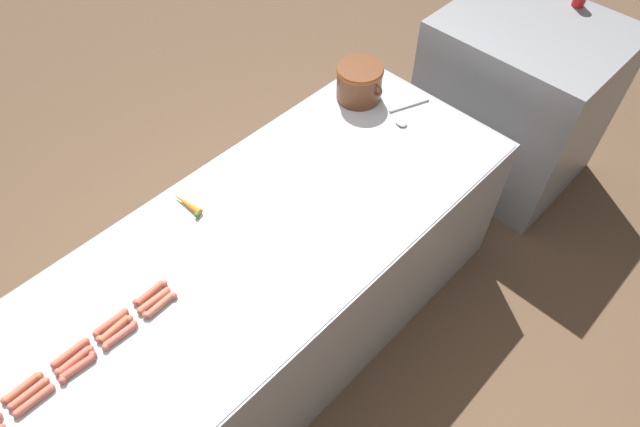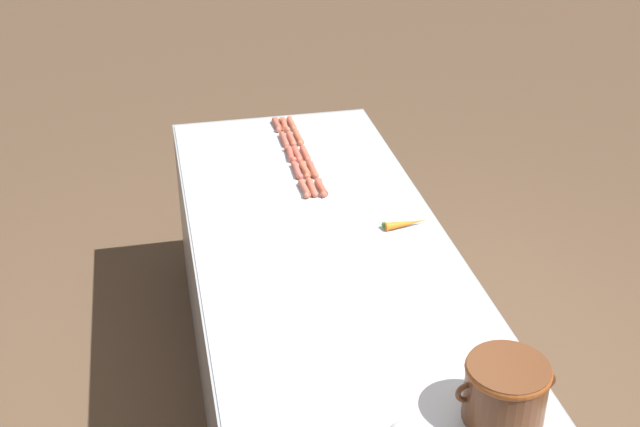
% 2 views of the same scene
% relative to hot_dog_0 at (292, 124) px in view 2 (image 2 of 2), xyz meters
% --- Properties ---
extents(ground_plane, '(20.00, 20.00, 0.00)m').
position_rel_hot_dog_0_xyz_m(ground_plane, '(0.08, 1.08, -0.84)').
color(ground_plane, brown).
extents(griddle_counter, '(0.94, 2.45, 0.83)m').
position_rel_hot_dog_0_xyz_m(griddle_counter, '(0.08, 1.08, -0.43)').
color(griddle_counter, '#9EA0A5').
rests_on(griddle_counter, ground_plane).
extents(hot_dog_0, '(0.03, 0.14, 0.03)m').
position_rel_hot_dog_0_xyz_m(hot_dog_0, '(0.00, 0.00, 0.00)').
color(hot_dog_0, '#C0674A').
rests_on(hot_dog_0, griddle_counter).
extents(hot_dog_1, '(0.03, 0.14, 0.03)m').
position_rel_hot_dog_0_xyz_m(hot_dog_1, '(-0.00, 0.16, 0.00)').
color(hot_dog_1, '#C7674A').
rests_on(hot_dog_1, griddle_counter).
extents(hot_dog_2, '(0.03, 0.14, 0.03)m').
position_rel_hot_dog_0_xyz_m(hot_dog_2, '(0.00, 0.33, 0.00)').
color(hot_dog_2, '#C7624A').
rests_on(hot_dog_2, griddle_counter).
extents(hot_dog_3, '(0.03, 0.14, 0.03)m').
position_rel_hot_dog_0_xyz_m(hot_dog_3, '(0.00, 0.49, 0.00)').
color(hot_dog_3, '#C15E47').
rests_on(hot_dog_3, griddle_counter).
extents(hot_dog_4, '(0.03, 0.14, 0.03)m').
position_rel_hot_dog_0_xyz_m(hot_dog_4, '(-0.00, 0.66, 0.00)').
color(hot_dog_4, '#C95C48').
rests_on(hot_dog_4, griddle_counter).
extents(hot_dog_5, '(0.04, 0.14, 0.03)m').
position_rel_hot_dog_0_xyz_m(hot_dog_5, '(0.04, 0.01, 0.00)').
color(hot_dog_5, '#C8644B').
rests_on(hot_dog_5, griddle_counter).
extents(hot_dog_6, '(0.03, 0.14, 0.03)m').
position_rel_hot_dog_0_xyz_m(hot_dog_6, '(0.03, 0.17, 0.00)').
color(hot_dog_6, '#C2664F').
rests_on(hot_dog_6, griddle_counter).
extents(hot_dog_7, '(0.03, 0.14, 0.03)m').
position_rel_hot_dog_0_xyz_m(hot_dog_7, '(0.04, 0.33, 0.00)').
color(hot_dog_7, '#C9604C').
rests_on(hot_dog_7, griddle_counter).
extents(hot_dog_8, '(0.03, 0.14, 0.03)m').
position_rel_hot_dog_0_xyz_m(hot_dog_8, '(0.03, 0.49, 0.00)').
color(hot_dog_8, '#C56849').
rests_on(hot_dog_8, griddle_counter).
extents(hot_dog_9, '(0.03, 0.14, 0.03)m').
position_rel_hot_dog_0_xyz_m(hot_dog_9, '(0.04, 0.65, 0.00)').
color(hot_dog_9, '#C6664E').
rests_on(hot_dog_9, griddle_counter).
extents(hot_dog_10, '(0.03, 0.14, 0.03)m').
position_rel_hot_dog_0_xyz_m(hot_dog_10, '(0.07, -0.00, 0.00)').
color(hot_dog_10, '#CA604B').
rests_on(hot_dog_10, griddle_counter).
extents(hot_dog_11, '(0.03, 0.14, 0.03)m').
position_rel_hot_dog_0_xyz_m(hot_dog_11, '(0.06, 0.17, 0.00)').
color(hot_dog_11, '#CA614D').
rests_on(hot_dog_11, griddle_counter).
extents(hot_dog_12, '(0.04, 0.14, 0.03)m').
position_rel_hot_dog_0_xyz_m(hot_dog_12, '(0.07, 0.32, 0.00)').
color(hot_dog_12, '#CA5C4B').
rests_on(hot_dog_12, griddle_counter).
extents(hot_dog_13, '(0.03, 0.14, 0.03)m').
position_rel_hot_dog_0_xyz_m(hot_dog_13, '(0.07, 0.49, 0.00)').
color(hot_dog_13, '#CC5F51').
rests_on(hot_dog_13, griddle_counter).
extents(hot_dog_14, '(0.03, 0.14, 0.03)m').
position_rel_hot_dog_0_xyz_m(hot_dog_14, '(0.07, 0.65, 0.00)').
color(hot_dog_14, '#C1644F').
rests_on(hot_dog_14, griddle_counter).
extents(bean_pot, '(0.28, 0.23, 0.18)m').
position_rel_hot_dog_0_xyz_m(bean_pot, '(-0.21, 2.03, 0.09)').
color(bean_pot, brown).
rests_on(bean_pot, griddle_counter).
extents(carrot, '(0.18, 0.05, 0.03)m').
position_rel_hot_dog_0_xyz_m(carrot, '(-0.25, 1.01, 0.00)').
color(carrot, orange).
rests_on(carrot, griddle_counter).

